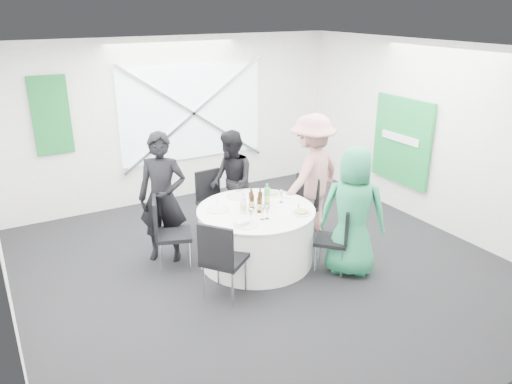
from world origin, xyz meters
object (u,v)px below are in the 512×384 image
green_water_bottle (267,197)px  chair_back (212,197)px  chair_back_right (302,203)px  person_woman_green (353,212)px  chair_back_left (166,228)px  person_man_back (231,182)px  chair_front_left (221,255)px  chair_front_right (338,235)px  person_man_back_left (163,198)px  person_woman_pink (312,175)px  clear_water_bottle (243,205)px  banquet_table (256,235)px

green_water_bottle → chair_back: bearing=105.4°
chair_back_right → person_woman_green: 1.21m
green_water_bottle → chair_back_right: bearing=19.0°
chair_back_left → person_man_back: bearing=-43.8°
chair_back_left → chair_front_left: 1.06m
chair_back_right → chair_front_right: 1.11m
chair_back_left → person_man_back_left: (0.08, 0.30, 0.30)m
person_woman_pink → chair_back_left: bearing=-18.3°
chair_back → chair_back_left: chair_back_left is taller
chair_front_right → clear_water_bottle: bearing=-81.7°
person_man_back_left → green_water_bottle: person_man_back_left is taller
chair_front_left → banquet_table: bearing=-90.0°
person_man_back_left → clear_water_bottle: size_ratio=6.25×
chair_back → clear_water_bottle: clear_water_bottle is taller
clear_water_bottle → banquet_table: bearing=10.5°
banquet_table → chair_front_right: 1.10m
person_woman_green → clear_water_bottle: 1.39m
chair_front_left → clear_water_bottle: size_ratio=3.56×
banquet_table → chair_front_right: chair_front_right is taller
chair_back_left → person_woman_green: 2.39m
green_water_bottle → clear_water_bottle: 0.42m
green_water_bottle → person_woman_pink: bearing=18.9°
person_man_back_left → person_man_back: person_man_back_left is taller
banquet_table → chair_back_left: 1.20m
person_woman_pink → chair_back_right: bearing=0.6°
chair_back_left → person_woman_green: person_woman_green is taller
chair_back_left → chair_front_right: bearing=-102.5°
person_man_back_left → chair_front_right: bearing=-5.5°
person_man_back → chair_front_right: bearing=27.5°
chair_back_right → person_woman_green: bearing=-20.7°
chair_front_left → chair_back: bearing=-59.6°
banquet_table → person_man_back: bearing=80.9°
banquet_table → green_water_bottle: size_ratio=5.16×
chair_back_left → chair_back: bearing=-33.3°
banquet_table → clear_water_bottle: 0.53m
person_man_back_left → person_man_back: bearing=50.1°
chair_front_right → chair_back_right: bearing=-145.2°
chair_front_left → person_man_back_left: size_ratio=0.57×
banquet_table → person_woman_pink: 1.34m
chair_back_right → person_man_back: size_ratio=0.60×
green_water_bottle → banquet_table: bearing=-164.6°
chair_front_right → person_man_back: 1.93m
chair_front_right → person_woman_pink: 1.28m
person_woman_green → chair_back: bearing=-20.2°
clear_water_bottle → person_man_back: bearing=70.8°
chair_front_left → person_man_back: person_man_back is taller
chair_back_right → banquet_table: bearing=-90.0°
chair_back_right → chair_front_right: size_ratio=1.04×
chair_back → person_man_back_left: (-0.93, -0.48, 0.33)m
chair_back_right → green_water_bottle: 0.88m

